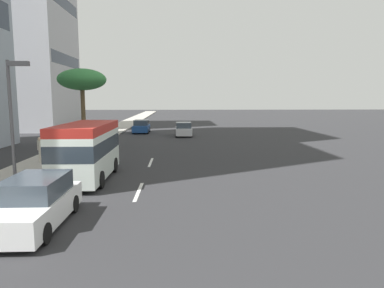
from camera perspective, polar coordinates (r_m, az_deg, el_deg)
ground_plane at (r=33.94m, az=-5.44°, el=0.27°), size 198.00×198.00×0.00m
sidewalk_right at (r=34.95m, az=-16.58°, el=0.32°), size 162.00×3.44×0.15m
lane_stripe_mid at (r=16.24m, az=-8.78°, el=-7.74°), size 3.20×0.16×0.01m
lane_stripe_far at (r=23.42m, az=-6.80°, el=-3.00°), size 3.20×0.16×0.01m
car_lead at (r=39.50m, az=-1.38°, el=2.40°), size 4.10×1.88×1.58m
car_second at (r=43.68m, az=-8.32°, el=2.83°), size 4.07×1.96×1.60m
car_third at (r=12.84m, az=-24.46°, el=-8.87°), size 4.67×1.94×1.65m
minibus_fourth at (r=18.91m, az=-16.90°, el=-0.81°), size 6.42×2.37×2.96m
pedestrian_near_lamp at (r=24.39m, az=-23.72°, el=-0.69°), size 0.38×0.38×1.64m
palm_tree at (r=33.67m, az=-17.64°, el=9.96°), size 4.36×4.36×6.80m
street_lamp at (r=16.98m, az=-27.29°, el=5.05°), size 0.24×0.97×5.73m
office_tower_far at (r=54.80m, az=-26.04°, el=18.90°), size 12.83×11.00×31.54m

